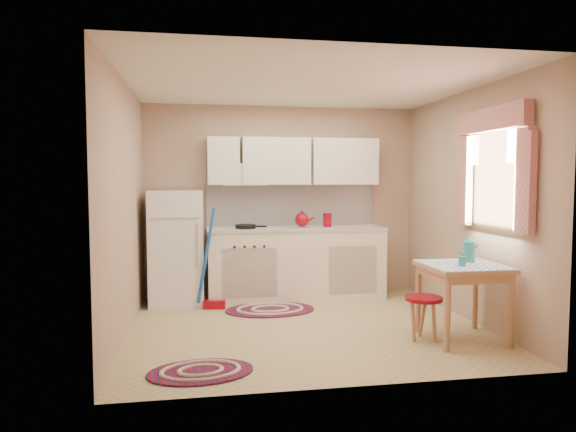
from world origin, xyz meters
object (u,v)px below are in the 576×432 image
at_px(table, 462,302).
at_px(stool, 423,318).
at_px(base_cabinets, 296,264).
at_px(fridge, 177,247).

distance_m(table, stool, 0.41).
height_order(base_cabinets, table, base_cabinets).
bearing_deg(base_cabinets, fridge, -178.10).
relative_size(fridge, stool, 3.33).
relative_size(base_cabinets, table, 3.12).
xyz_separation_m(base_cabinets, stool, (0.88, -1.94, -0.23)).
height_order(fridge, base_cabinets, fridge).
distance_m(base_cabinets, table, 2.34).
relative_size(table, stool, 1.71).
bearing_deg(base_cabinets, stool, -65.66).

